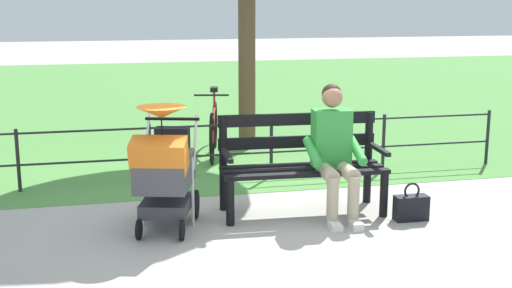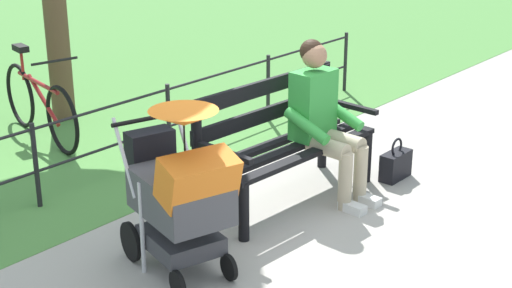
% 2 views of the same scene
% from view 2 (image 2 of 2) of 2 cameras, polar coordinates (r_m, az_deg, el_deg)
% --- Properties ---
extents(ground_plane, '(60.00, 60.00, 0.00)m').
position_cam_2_polar(ground_plane, '(5.83, -1.52, -6.26)').
color(ground_plane, '#ADA89E').
extents(park_bench, '(1.62, 0.67, 0.96)m').
position_cam_2_polar(park_bench, '(6.16, 1.83, 0.58)').
color(park_bench, black).
rests_on(park_bench, ground).
extents(person_on_bench, '(0.55, 0.74, 1.28)m').
position_cam_2_polar(person_on_bench, '(6.19, 4.98, 2.07)').
color(person_on_bench, tan).
rests_on(person_on_bench, ground).
extents(stroller, '(0.71, 0.98, 1.15)m').
position_cam_2_polar(stroller, '(5.04, -5.55, -3.33)').
color(stroller, black).
rests_on(stroller, ground).
extents(handbag, '(0.32, 0.14, 0.37)m').
position_cam_2_polar(handbag, '(6.77, 10.22, -1.50)').
color(handbag, black).
rests_on(handbag, ground).
extents(park_fence, '(7.14, 0.04, 0.70)m').
position_cam_2_polar(park_fence, '(6.65, -10.89, 0.72)').
color(park_fence, black).
rests_on(park_fence, ground).
extents(bicycle, '(0.50, 1.63, 0.89)m').
position_cam_2_polar(bicycle, '(7.80, -15.61, 2.86)').
color(bicycle, black).
rests_on(bicycle, ground).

